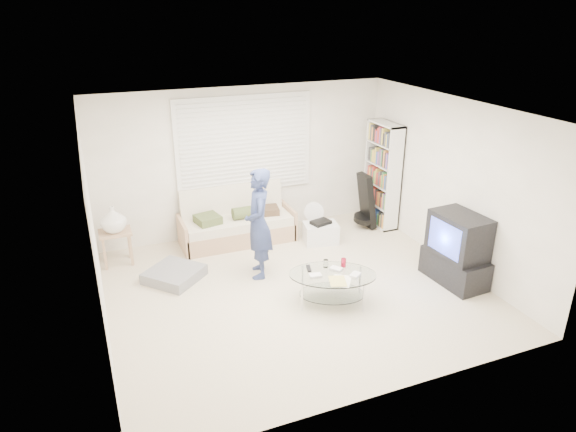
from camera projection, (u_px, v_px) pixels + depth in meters
name	position (u px, v px, depth m)	size (l,w,h in m)	color
ground	(296.00, 290.00, 7.17)	(5.00, 5.00, 0.00)	#C4B599
room_shell	(283.00, 169.00, 6.96)	(5.02, 4.52, 2.51)	silver
window_blinds	(245.00, 145.00, 8.46)	(2.32, 0.08, 1.62)	silver
futon_sofa	(237.00, 224.00, 8.56)	(1.88, 0.76, 0.92)	#A7805F
grey_floor_pillow	(174.00, 274.00, 7.42)	(0.70, 0.70, 0.16)	slate
side_table	(113.00, 222.00, 7.64)	(0.47, 0.38, 0.94)	#A7805F
bookshelf	(382.00, 175.00, 9.00)	(0.29, 0.78, 1.85)	white
guitar_case	(366.00, 205.00, 9.00)	(0.36, 0.37, 0.99)	black
floor_fan	(313.00, 215.00, 8.85)	(0.36, 0.23, 0.57)	white
storage_bin	(321.00, 232.00, 8.55)	(0.61, 0.48, 0.39)	white
tv_unit	(457.00, 250.00, 7.21)	(0.57, 0.97, 1.03)	black
coffee_table	(333.00, 279.00, 6.75)	(1.34, 1.12, 0.55)	silver
standing_person	(258.00, 224.00, 7.28)	(0.59, 0.39, 1.62)	navy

